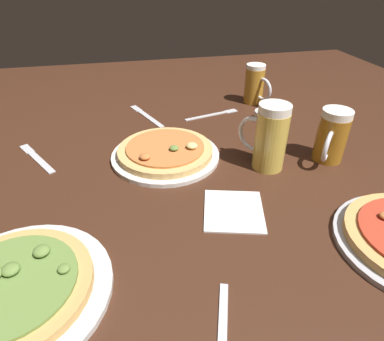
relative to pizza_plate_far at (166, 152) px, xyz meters
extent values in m
cube|color=#3D2114|center=(0.05, -0.12, -0.03)|extent=(2.40, 2.40, 0.03)
cylinder|color=silver|center=(0.00, 0.00, -0.01)|extent=(0.31, 0.31, 0.01)
cylinder|color=tan|center=(0.00, 0.00, 0.00)|extent=(0.27, 0.27, 0.02)
cylinder|color=#C67038|center=(0.00, 0.00, 0.02)|extent=(0.22, 0.22, 0.01)
ellipsoid|color=olive|center=(0.02, -0.03, 0.03)|extent=(0.03, 0.03, 0.01)
ellipsoid|color=#C67038|center=(-0.06, -0.06, 0.03)|extent=(0.03, 0.03, 0.01)
ellipsoid|color=#DBC67A|center=(0.07, -0.03, 0.03)|extent=(0.03, 0.03, 0.02)
cylinder|color=silver|center=(-0.32, -0.40, -0.01)|extent=(0.33, 0.33, 0.01)
cylinder|color=tan|center=(-0.32, -0.40, 0.00)|extent=(0.27, 0.27, 0.02)
cylinder|color=olive|center=(-0.32, -0.40, 0.02)|extent=(0.22, 0.22, 0.01)
ellipsoid|color=olive|center=(-0.32, -0.38, 0.03)|extent=(0.03, 0.03, 0.02)
ellipsoid|color=olive|center=(-0.28, -0.35, 0.03)|extent=(0.03, 0.03, 0.02)
ellipsoid|color=olive|center=(-0.23, -0.40, 0.02)|extent=(0.02, 0.02, 0.01)
cylinder|color=#9E6619|center=(0.45, -0.11, 0.05)|extent=(0.08, 0.08, 0.13)
cylinder|color=white|center=(0.45, -0.11, 0.12)|extent=(0.08, 0.08, 0.02)
torus|color=silver|center=(0.41, -0.15, 0.05)|extent=(0.07, 0.07, 0.08)
cylinder|color=gold|center=(0.27, -0.11, 0.06)|extent=(0.08, 0.08, 0.16)
cylinder|color=white|center=(0.27, -0.11, 0.15)|extent=(0.08, 0.08, 0.02)
torus|color=silver|center=(0.24, -0.07, 0.06)|extent=(0.07, 0.09, 0.10)
cylinder|color=#B27A23|center=(0.40, 0.35, 0.05)|extent=(0.07, 0.07, 0.13)
cylinder|color=white|center=(0.40, 0.35, 0.12)|extent=(0.07, 0.07, 0.02)
torus|color=silver|center=(0.42, 0.31, 0.05)|extent=(0.04, 0.09, 0.09)
cylinder|color=white|center=(0.38, 0.18, 0.00)|extent=(0.07, 0.07, 0.03)
cube|color=white|center=(0.11, -0.27, -0.01)|extent=(0.17, 0.18, 0.01)
cube|color=silver|center=(0.01, -0.54, -0.01)|extent=(0.07, 0.17, 0.01)
cube|color=silver|center=(-0.35, 0.05, -0.01)|extent=(0.10, 0.15, 0.01)
cube|color=silver|center=(-0.40, 0.14, -0.01)|extent=(0.05, 0.06, 0.00)
cube|color=silver|center=(0.19, 0.26, -0.01)|extent=(0.17, 0.06, 0.01)
cube|color=silver|center=(0.29, 0.28, -0.01)|extent=(0.05, 0.03, 0.00)
cube|color=silver|center=(-0.02, 0.28, -0.01)|extent=(0.09, 0.18, 0.01)
cube|color=silver|center=(-0.06, 0.38, -0.01)|extent=(0.04, 0.06, 0.00)
camera|label=1|loc=(-0.10, -0.81, 0.47)|focal=30.59mm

